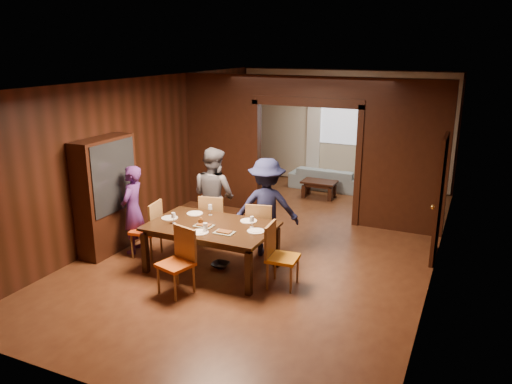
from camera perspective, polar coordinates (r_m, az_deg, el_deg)
The scene contains 32 objects.
floor at distance 9.19m, azimuth 2.23°, elevation -5.79°, with size 9.00×9.00×0.00m, color #4B2515.
ceiling at distance 8.52m, azimuth 2.45°, elevation 12.56°, with size 5.50×9.00×0.02m, color silver.
room_walls at distance 10.46m, azimuth 6.27°, elevation 5.51°, with size 5.52×9.01×2.90m.
person_purple at distance 8.81m, azimuth -13.90°, elevation -1.96°, with size 0.56×0.37×1.53m, color #492265.
person_grey at distance 9.00m, azimuth -4.83°, elevation -0.39°, with size 0.85×0.67×1.76m, color #4D4D54.
person_navy at distance 8.43m, azimuth 1.23°, elevation -1.75°, with size 1.09×0.63×1.69m, color #1A1E41.
sofa at distance 12.62m, azimuth 8.19°, elevation 1.59°, with size 1.85×0.72×0.54m, color #839DAC.
serving_bowl at distance 7.94m, azimuth -4.20°, elevation -3.35°, with size 0.29×0.29×0.07m, color black.
dining_table at distance 8.03m, azimuth -5.08°, elevation -6.31°, with size 1.97×1.22×0.76m, color black.
coffee_table at distance 11.87m, azimuth 7.22°, elevation 0.32°, with size 0.80×0.50×0.40m, color black.
chair_left at distance 8.68m, azimuth -12.49°, elevation -4.12°, with size 0.44×0.44×0.97m, color #F05016, non-canonical shape.
chair_right at distance 7.43m, azimuth 3.09°, elevation -7.32°, with size 0.44×0.44×0.97m, color orange, non-canonical shape.
chair_far_l at distance 8.92m, azimuth -4.76°, elevation -3.20°, with size 0.44×0.44×0.97m, color orange, non-canonical shape.
chair_far_r at distance 8.48m, azimuth 0.55°, elevation -4.21°, with size 0.44×0.44×0.97m, color red, non-canonical shape.
chair_near at distance 7.31m, azimuth -9.20°, elevation -7.96°, with size 0.44×0.44×0.97m, color #C65012, non-canonical shape.
hutch at distance 8.92m, azimuth -16.73°, elevation -0.38°, with size 0.40×1.20×2.00m, color black.
door_right at distance 8.74m, azimuth 20.22°, elevation -0.72°, with size 0.06×0.90×2.10m, color black.
window_far at distance 12.85m, azimuth 9.94°, elevation 8.29°, with size 1.20×0.03×1.30m, color silver.
curtain_left at distance 13.09m, azimuth 6.60°, elevation 6.58°, with size 0.35×0.06×2.40m, color white.
curtain_right at distance 12.72m, azimuth 13.07°, elevation 5.97°, with size 0.35×0.06×2.40m, color white.
plate_left at distance 8.27m, azimuth -9.84°, elevation -2.94°, with size 0.27×0.27×0.01m, color silver.
plate_far_l at distance 8.43m, azimuth -7.01°, elevation -2.44°, with size 0.27×0.27×0.01m, color white.
plate_far_r at distance 8.02m, azimuth -0.85°, elevation -3.32°, with size 0.27×0.27×0.01m, color white.
plate_right at distance 7.59m, azimuth -0.01°, elevation -4.49°, with size 0.27×0.27×0.01m, color white.
plate_near at distance 7.59m, azimuth -6.46°, elevation -4.59°, with size 0.27×0.27×0.01m, color white.
platter_a at distance 7.83m, azimuth -5.97°, elevation -3.80°, with size 0.30×0.20×0.04m, color slate.
platter_b at distance 7.53m, azimuth -3.65°, elevation -4.59°, with size 0.30×0.20×0.04m, color gray.
wineglass_left at distance 8.00m, azimuth -9.41°, elevation -2.96°, with size 0.08×0.08×0.18m, color silver, non-canonical shape.
wineglass_far at distance 8.31m, azimuth -5.25°, elevation -2.04°, with size 0.08×0.08×0.18m, color silver, non-canonical shape.
wineglass_right at distance 7.72m, azimuth -0.48°, elevation -3.45°, with size 0.08×0.08×0.18m, color silver, non-canonical shape.
tumbler at distance 7.59m, azimuth -5.81°, elevation -4.06°, with size 0.07×0.07×0.14m, color silver.
condiment_jar at distance 7.91m, azimuth -6.33°, elevation -3.33°, with size 0.08×0.08×0.11m, color #4F2C12, non-canonical shape.
Camera 1 is at (3.19, -7.88, 3.49)m, focal length 35.00 mm.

